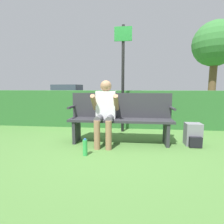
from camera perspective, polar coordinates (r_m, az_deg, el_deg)
ground_plane at (r=3.50m, az=2.66°, el=-10.09°), size 40.00×40.00×0.00m
hedge_back at (r=4.88m, az=3.81°, el=1.12°), size 12.00×0.56×1.00m
park_bench at (r=3.44m, az=2.79°, el=-1.57°), size 1.99×0.42×0.98m
person_seated at (r=3.32m, az=-2.22°, el=1.10°), size 0.51×0.58×1.22m
backpack at (r=3.65m, az=24.96°, el=-6.82°), size 0.29×0.32×0.42m
water_bottle at (r=2.89m, az=-8.77°, el=-11.38°), size 0.07×0.07×0.28m
signpost at (r=4.27m, az=3.55°, el=13.14°), size 0.41×0.09×2.52m
parked_car at (r=14.06m, az=-14.31°, el=5.89°), size 4.27×2.10×1.30m
tree at (r=9.36m, az=30.65°, el=18.31°), size 1.94×1.94×3.96m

